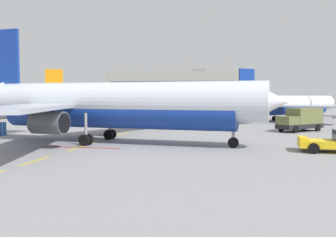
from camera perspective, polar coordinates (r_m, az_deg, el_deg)
ground at (r=50.68m, az=19.45°, el=-2.15°), size 400.00×400.00×0.00m
apron_paint_markings at (r=50.24m, az=-5.88°, el=-2.01°), size 8.00×97.46×0.01m
airliner_foreground at (r=38.34m, az=-8.79°, el=2.16°), size 34.82×34.46×12.20m
airliner_far_center at (r=74.45m, az=17.89°, el=2.01°), size 23.44×22.45×9.58m
ground_power_truck at (r=53.40m, az=19.76°, el=-0.11°), size 6.73×6.56×3.14m
terminal_satellite at (r=163.15m, az=1.70°, el=4.43°), size 60.27×20.75×16.46m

